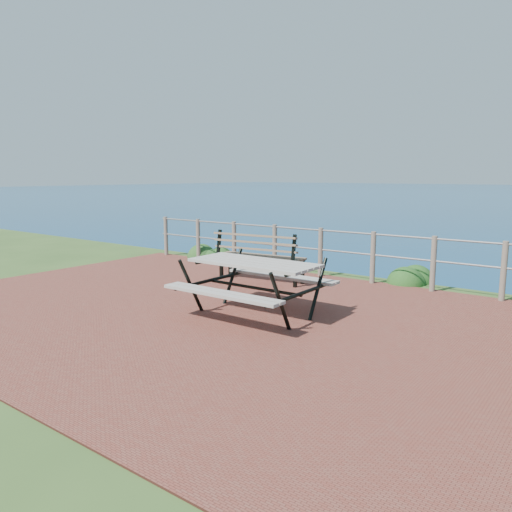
{
  "coord_description": "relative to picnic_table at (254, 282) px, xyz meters",
  "views": [
    {
      "loc": [
        5.02,
        -5.56,
        2.09
      ],
      "look_at": [
        0.09,
        1.01,
        0.75
      ],
      "focal_mm": 35.0,
      "sensor_mm": 36.0,
      "label": 1
    }
  ],
  "objects": [
    {
      "name": "ground",
      "position": [
        -0.67,
        -0.19,
        -0.52
      ],
      "size": [
        10.0,
        7.0,
        0.12
      ],
      "primitive_type": "cube",
      "color": "brown",
      "rests_on": "ground"
    },
    {
      "name": "safety_railing",
      "position": [
        -0.67,
        3.16,
        0.05
      ],
      "size": [
        9.4,
        0.1,
        1.0
      ],
      "color": "#6B5B4C",
      "rests_on": "ground"
    },
    {
      "name": "picnic_table",
      "position": [
        0.0,
        0.0,
        0.0
      ],
      "size": [
        1.93,
        1.67,
        0.81
      ],
      "rotation": [
        0.0,
        0.0,
        0.01
      ],
      "color": "gray",
      "rests_on": "ground"
    },
    {
      "name": "park_bench",
      "position": [
        -1.35,
        2.01,
        0.14
      ],
      "size": [
        1.82,
        0.66,
        1.0
      ],
      "rotation": [
        0.0,
        0.0,
        0.13
      ],
      "color": "brown",
      "rests_on": "ground"
    },
    {
      "name": "shrub_lip_west",
      "position": [
        -4.09,
        3.5,
        -0.52
      ],
      "size": [
        0.85,
        0.85,
        0.62
      ],
      "primitive_type": "ellipsoid",
      "color": "#244C1C",
      "rests_on": "ground"
    },
    {
      "name": "shrub_lip_east",
      "position": [
        1.15,
        3.8,
        -0.52
      ],
      "size": [
        0.8,
        0.8,
        0.56
      ],
      "primitive_type": "ellipsoid",
      "color": "#164819",
      "rests_on": "ground"
    }
  ]
}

